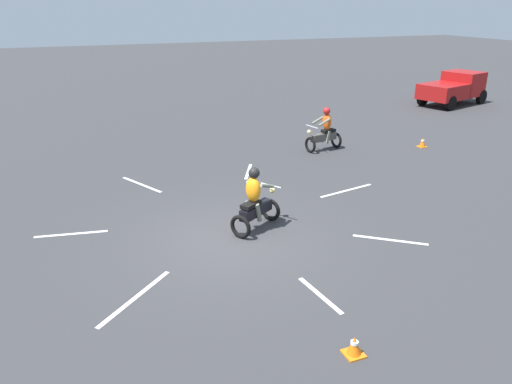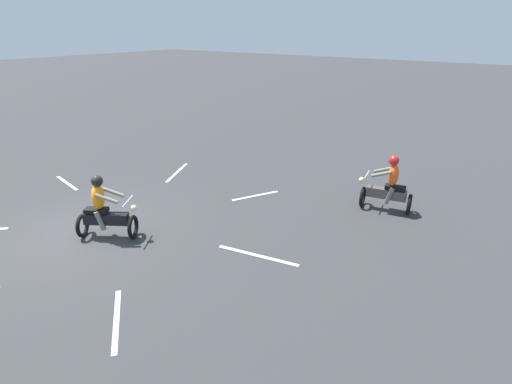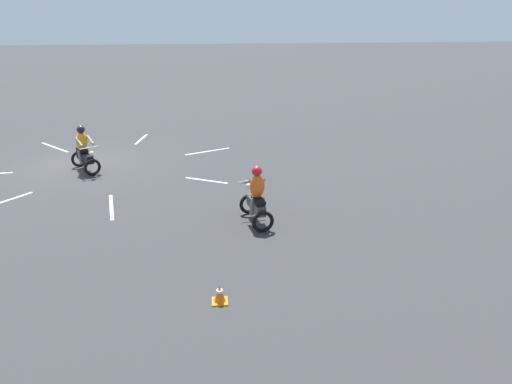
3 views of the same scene
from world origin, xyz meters
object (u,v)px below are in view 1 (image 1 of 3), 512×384
motorcycle_rider_background (325,132)px  traffic_cone_near_left (423,143)px  motorcycle_rider_foreground (255,203)px  traffic_cone_mid_center (354,346)px  pickup_truck (454,88)px

motorcycle_rider_background → traffic_cone_near_left: 4.00m
motorcycle_rider_foreground → traffic_cone_near_left: size_ratio=4.35×
motorcycle_rider_background → traffic_cone_mid_center: size_ratio=4.83×
pickup_truck → traffic_cone_mid_center: 23.13m
motorcycle_rider_foreground → pickup_truck: pickup_truck is taller
traffic_cone_near_left → pickup_truck: bearing=131.2°
motorcycle_rider_foreground → traffic_cone_mid_center: motorcycle_rider_foreground is taller
traffic_cone_near_left → motorcycle_rider_foreground: bearing=-63.2°
motorcycle_rider_background → traffic_cone_mid_center: (10.73, -5.51, -0.56)m
pickup_truck → traffic_cone_near_left: size_ratio=11.81×
motorcycle_rider_foreground → motorcycle_rider_background: same height
pickup_truck → traffic_cone_mid_center: pickup_truck is taller
traffic_cone_near_left → traffic_cone_mid_center: (9.61, -9.31, -0.02)m
pickup_truck → motorcycle_rider_background: bearing=-80.7°
traffic_cone_near_left → traffic_cone_mid_center: size_ratio=1.11×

